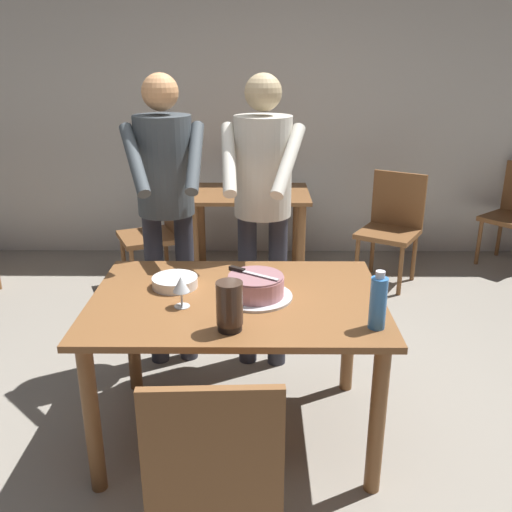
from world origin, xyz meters
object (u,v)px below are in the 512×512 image
wine_glass_near (181,285)px  hurricane_lamp (230,306)px  cake_on_platter (256,287)px  plate_stack (175,282)px  background_chair_2 (392,224)px  chair_near_side (215,470)px  person_cutting_cake (263,194)px  person_standing_beside (166,192)px  background_chair_1 (158,229)px  water_bottle (378,302)px  main_dining_table (237,319)px  cake_knife (243,271)px  background_table (248,211)px

wine_glass_near → hurricane_lamp: (0.23, -0.22, 0.00)m
hurricane_lamp → cake_on_platter: bearing=72.1°
plate_stack → background_chair_2: background_chair_2 is taller
cake_on_platter → chair_near_side: size_ratio=0.38×
person_cutting_cake → hurricane_lamp: bearing=-97.7°
person_standing_beside → background_chair_1: bearing=103.6°
chair_near_side → background_chair_2: bearing=66.8°
water_bottle → background_chair_1: (-1.30, 2.20, -0.37)m
main_dining_table → person_cutting_cake: bearing=79.9°
main_dining_table → cake_on_platter: bearing=-3.9°
cake_knife → wine_glass_near: 0.30m
cake_knife → person_cutting_cake: 0.69m
main_dining_table → person_cutting_cake: size_ratio=0.79×
hurricane_lamp → chair_near_side: hurricane_lamp is taller
wine_glass_near → person_cutting_cake: size_ratio=0.08×
water_bottle → background_chair_2: water_bottle is taller
main_dining_table → chair_near_side: (-0.04, -0.85, -0.14)m
hurricane_lamp → chair_near_side: 0.64m
chair_near_side → person_standing_beside: bearing=103.8°
cake_knife → plate_stack: (-0.33, 0.08, -0.09)m
cake_on_platter → background_table: bearing=92.1°
wine_glass_near → person_cutting_cake: (0.36, 0.79, 0.22)m
plate_stack → background_chair_1: background_chair_1 is taller
background_chair_1 → background_table: bearing=16.6°
person_standing_beside → chair_near_side: (0.38, -1.56, -0.58)m
person_cutting_cake → person_standing_beside: (-0.55, 0.03, 0.00)m
cake_on_platter → person_standing_beside: bearing=125.6°
cake_knife → background_chair_1: (-0.74, 1.86, -0.37)m
hurricane_lamp → person_cutting_cake: 1.04m
main_dining_table → background_table: size_ratio=1.35×
cake_on_platter → background_chair_2: background_chair_2 is taller
water_bottle → background_table: water_bottle is taller
person_cutting_cake → background_chair_1: bearing=124.5°
background_table → chair_near_side: bearing=-91.0°
main_dining_table → cake_on_platter: (0.09, -0.01, 0.17)m
cake_knife → wine_glass_near: (-0.27, -0.14, -0.01)m
background_chair_2 → wine_glass_near: bearing=-123.9°
person_cutting_cake → water_bottle: bearing=-64.7°
main_dining_table → chair_near_side: chair_near_side is taller
plate_stack → chair_near_side: bearing=-74.9°
cake_on_platter → background_chair_1: size_ratio=0.38×
person_standing_beside → background_chair_1: person_standing_beside is taller
cake_on_platter → person_cutting_cake: 0.74m
person_cutting_cake → background_table: person_cutting_cake is taller
hurricane_lamp → background_table: hurricane_lamp is taller
cake_on_platter → hurricane_lamp: size_ratio=1.62×
main_dining_table → background_chair_2: 2.36m
chair_near_side → background_chair_2: (1.23, 2.88, 0.00)m
plate_stack → person_standing_beside: 0.68m
plate_stack → water_bottle: water_bottle is taller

